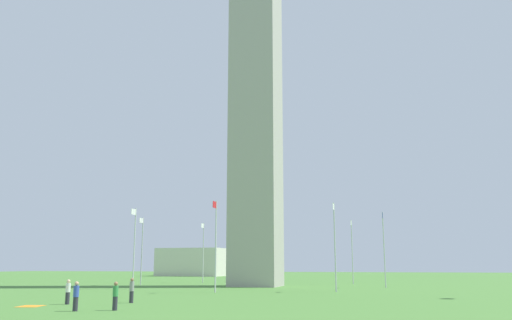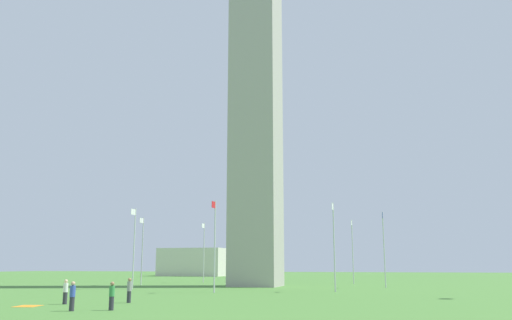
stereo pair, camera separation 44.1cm
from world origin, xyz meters
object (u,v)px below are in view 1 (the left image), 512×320
Objects in this scene: flagpole_ne at (335,243)px; flagpole_e at (384,246)px; flagpole_sw at (203,250)px; person_gray_shirt at (132,290)px; person_white_shirt at (68,292)px; person_blue_shirt at (76,296)px; flagpole_nw at (134,245)px; distant_building at (203,262)px; flagpole_n at (216,242)px; picnic_blanket_near_first_person at (30,306)px; person_green_shirt at (115,296)px; flagpole_w at (142,248)px; obelisk_monument at (256,79)px; flagpole_s at (281,250)px; flagpole_se at (352,249)px.

flagpole_e is at bearing 157.50° from flagpole_ne.
person_gray_shirt is (41.17, 9.79, -3.97)m from flagpole_sw.
person_blue_shirt is at bearing -160.89° from person_white_shirt.
flagpole_sw reaches higher than person_white_shirt.
flagpole_nw is 75.13m from distant_building.
flagpole_sw is at bearing -157.50° from flagpole_n.
picnic_blanket_near_first_person is (18.85, -6.16, -4.82)m from flagpole_n.
distant_building reaches higher than person_blue_shirt.
flagpole_n is 20.76m from person_green_shirt.
flagpole_ne is 28.92m from flagpole_w.
obelisk_monument reaches higher than flagpole_ne.
picnic_blanket_near_first_person is at bearing 15.38° from flagpole_w.
flagpole_s is at bearing -15.14° from person_green_shirt.
picnic_blanket_near_first_person is at bearing 6.14° from flagpole_sw.
person_gray_shirt is 96.12m from distant_building.
obelisk_monument is 27.16m from flagpole_se.
flagpole_sw is at bearing -10.76° from person_white_shirt.
flagpole_n and flagpole_e have the same top height.
obelisk_monument is at bearing -45.14° from flagpole_se.
flagpole_e reaches higher than person_blue_shirt.
flagpole_s is 5.35× the size of person_green_shirt.
flagpole_e is at bearing 147.69° from picnic_blanket_near_first_person.
flagpole_n is at bearing -67.50° from flagpole_ne.
obelisk_monument reaches higher than flagpole_nw.
person_gray_shirt is (30.11, -16.93, -3.97)m from flagpole_e.
person_gray_shirt is at bearing -9.54° from person_blue_shirt.
flagpole_se is at bearing -28.33° from person_green_shirt.
flagpole_se and flagpole_w have the same top height.
flagpole_n is at bearing -35.02° from person_white_shirt.
flagpole_se is 5.25× the size of person_blue_shirt.
flagpole_se is at bearing 180.00° from flagpole_ne.
flagpole_e is 4.92× the size of picnic_blanket_near_first_person.
flagpole_se is 5.35× the size of person_green_shirt.
flagpole_se is 28.92m from flagpole_w.
flagpole_se is 22.13m from flagpole_sw.
person_green_shirt is at bearing 1.16° from obelisk_monument.
flagpole_s is 48.48m from person_white_shirt.
flagpole_e is 5.36× the size of person_white_shirt.
picnic_blanket_near_first_person is (-2.57, -4.94, -0.83)m from person_blue_shirt.
person_white_shirt is at bearing 16.22° from flagpole_nw.
picnic_blanket_near_first_person is (96.20, 23.49, -3.20)m from distant_building.
flagpole_nw is at bearing -0.00° from flagpole_sw.
distant_building is (-46.06, -29.65, -1.62)m from flagpole_s.
person_green_shirt is at bearing 77.67° from picnic_blanket_near_first_person.
distant_building is (-91.81, -28.37, 2.35)m from person_gray_shirt.
person_green_shirt is (36.00, 16.38, -4.00)m from flagpole_w.
flagpole_nw is 24.42m from picnic_blanket_near_first_person.
person_blue_shirt is (4.64, 3.62, 0.02)m from person_white_shirt.
flagpole_nw is 4.92× the size of picnic_blanket_near_first_person.
person_white_shirt is 0.98× the size of person_blue_shirt.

